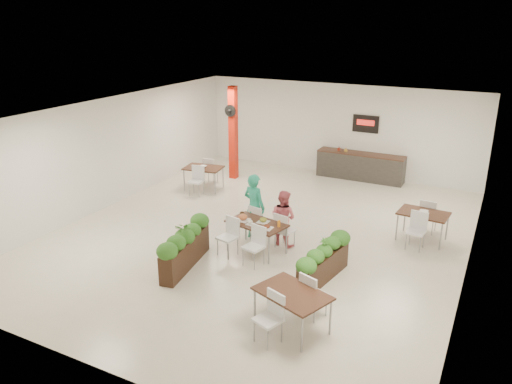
% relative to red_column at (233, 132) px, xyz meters
% --- Properties ---
extents(ground, '(12.00, 12.00, 0.00)m').
position_rel_red_column_xyz_m(ground, '(3.00, -3.79, -1.64)').
color(ground, beige).
rests_on(ground, ground).
extents(room_shell, '(10.10, 12.10, 3.22)m').
position_rel_red_column_xyz_m(room_shell, '(3.00, -3.79, 0.36)').
color(room_shell, white).
rests_on(room_shell, ground).
extents(red_column, '(0.40, 0.41, 3.20)m').
position_rel_red_column_xyz_m(red_column, '(0.00, 0.00, 0.00)').
color(red_column, red).
rests_on(red_column, ground).
extents(service_counter, '(3.00, 0.64, 2.20)m').
position_rel_red_column_xyz_m(service_counter, '(4.00, 1.86, -1.15)').
color(service_counter, '#282624').
rests_on(service_counter, ground).
extents(main_table, '(1.54, 1.85, 0.92)m').
position_rel_red_column_xyz_m(main_table, '(3.35, -4.81, -1.01)').
color(main_table, black).
rests_on(main_table, ground).
extents(diner_man, '(0.70, 0.54, 1.72)m').
position_rel_red_column_xyz_m(diner_man, '(2.96, -4.16, -0.78)').
color(diner_man, '#249D7B').
rests_on(diner_man, ground).
extents(diner_woman, '(0.79, 0.67, 1.42)m').
position_rel_red_column_xyz_m(diner_woman, '(3.76, -4.16, -0.93)').
color(diner_woman, '#D9606F').
rests_on(diner_woman, ground).
extents(planter_left, '(0.68, 2.06, 1.09)m').
position_rel_red_column_xyz_m(planter_left, '(2.28, -6.24, -1.12)').
color(planter_left, black).
rests_on(planter_left, ground).
extents(planter_right, '(0.63, 1.87, 0.98)m').
position_rel_red_column_xyz_m(planter_right, '(5.27, -5.40, -1.15)').
color(planter_right, black).
rests_on(planter_right, ground).
extents(side_table_a, '(1.32, 1.67, 0.92)m').
position_rel_red_column_xyz_m(side_table_a, '(-0.27, -1.51, -1.01)').
color(side_table_a, black).
rests_on(side_table_a, ground).
extents(side_table_b, '(1.27, 1.65, 0.92)m').
position_rel_red_column_xyz_m(side_table_b, '(6.80, -2.33, -1.01)').
color(side_table_b, black).
rests_on(side_table_b, ground).
extents(side_table_c, '(1.52, 1.66, 0.92)m').
position_rel_red_column_xyz_m(side_table_c, '(5.37, -7.34, -1.01)').
color(side_table_c, black).
rests_on(side_table_c, ground).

